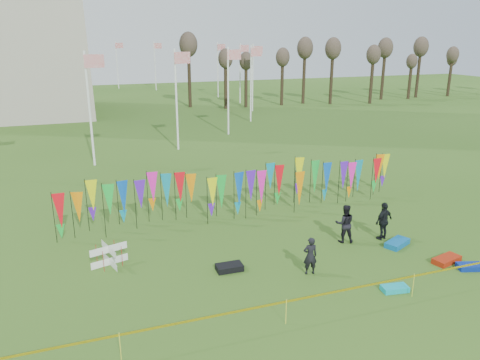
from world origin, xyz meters
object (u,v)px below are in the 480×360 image
object	(u,v)px
kite_bag_blue	(470,267)
kite_bag_red	(447,260)
person_right	(384,221)
kite_bag_black	(229,267)
person_mid	(345,223)
person_left	(310,256)
kite_bag_teal	(397,243)
box_kite	(109,255)
kite_bag_turquoise	(395,288)

from	to	relation	value
kite_bag_blue	kite_bag_red	size ratio (longest dim) A/B	0.79
kite_bag_blue	person_right	bearing A→B (deg)	113.27
kite_bag_black	person_mid	bearing A→B (deg)	8.19
person_left	kite_bag_black	xyz separation A→B (m)	(-2.88, 1.32, -0.65)
person_right	kite_bag_teal	bearing A→B (deg)	86.44
person_left	kite_bag_blue	bearing A→B (deg)	172.78
person_mid	kite_bag_red	distance (m)	4.40
person_mid	kite_bag_blue	bearing A→B (deg)	150.70
person_left	person_mid	world-z (taller)	person_mid
box_kite	kite_bag_teal	distance (m)	12.47
person_left	kite_bag_red	distance (m)	5.92
person_right	kite_bag_red	distance (m)	3.15
kite_bag_blue	box_kite	bearing A→B (deg)	159.16
box_kite	kite_bag_turquoise	bearing A→B (deg)	-29.88
person_mid	kite_bag_teal	world-z (taller)	person_mid
kite_bag_blue	kite_bag_teal	xyz separation A→B (m)	(-1.37, 2.80, 0.02)
box_kite	kite_bag_turquoise	xyz separation A→B (m)	(9.69, -5.57, -0.34)
kite_bag_black	kite_bag_turquoise	bearing A→B (deg)	-34.08
person_right	kite_bag_turquoise	world-z (taller)	person_right
kite_bag_black	kite_bag_teal	xyz separation A→B (m)	(7.77, -0.34, -0.00)
kite_bag_red	box_kite	bearing A→B (deg)	161.50
kite_bag_blue	kite_bag_turquoise	bearing A→B (deg)	-174.37
person_left	person_mid	bearing A→B (deg)	-134.04
kite_bag_blue	kite_bag_black	xyz separation A→B (m)	(-9.14, 3.15, 0.02)
kite_bag_red	person_left	bearing A→B (deg)	169.80
person_left	kite_bag_teal	distance (m)	5.02
kite_bag_blue	kite_bag_red	xyz separation A→B (m)	(-0.47, 0.79, 0.01)
kite_bag_turquoise	kite_bag_red	bearing A→B (deg)	18.79
person_left	kite_bag_red	xyz separation A→B (m)	(5.79, -1.04, -0.66)
person_mid	kite_bag_blue	distance (m)	5.29
kite_bag_turquoise	kite_bag_black	distance (m)	6.31
kite_bag_turquoise	kite_bag_blue	bearing A→B (deg)	5.63
kite_bag_red	person_right	bearing A→B (deg)	110.98
person_mid	kite_bag_turquoise	distance (m)	4.46
box_kite	person_left	size ratio (longest dim) A/B	0.57
kite_bag_black	box_kite	bearing A→B (deg)	155.52
kite_bag_turquoise	kite_bag_blue	world-z (taller)	kite_bag_blue
person_mid	person_right	size ratio (longest dim) A/B	1.00
box_kite	kite_bag_black	size ratio (longest dim) A/B	0.84
kite_bag_turquoise	kite_bag_black	world-z (taller)	kite_bag_black
person_mid	kite_bag_red	size ratio (longest dim) A/B	1.41
box_kite	kite_bag_blue	world-z (taller)	box_kite
box_kite	person_left	bearing A→B (deg)	-24.52
kite_bag_blue	kite_bag_red	bearing A→B (deg)	120.92
person_right	kite_bag_black	world-z (taller)	person_right
person_mid	kite_bag_red	xyz separation A→B (m)	(2.93, -3.19, -0.78)
kite_bag_turquoise	kite_bag_red	world-z (taller)	kite_bag_red
box_kite	kite_bag_blue	size ratio (longest dim) A/B	0.88
person_right	kite_bag_turquoise	bearing A→B (deg)	43.29
kite_bag_teal	kite_bag_red	bearing A→B (deg)	-65.87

